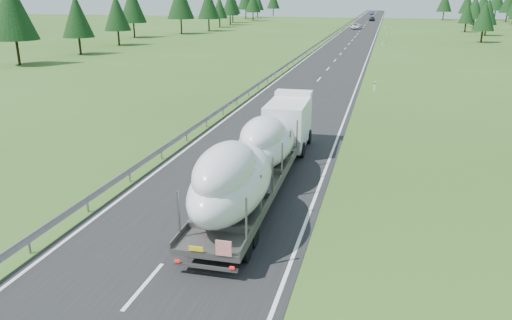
% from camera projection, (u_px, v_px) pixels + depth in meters
% --- Properties ---
extents(ground, '(400.00, 400.00, 0.00)m').
position_uv_depth(ground, '(224.00, 191.00, 25.37)').
color(ground, '#2F511B').
rests_on(ground, ground).
extents(road_surface, '(10.00, 400.00, 0.02)m').
position_uv_depth(road_surface, '(355.00, 37.00, 117.22)').
color(road_surface, black).
rests_on(road_surface, ground).
extents(guardrail, '(0.10, 400.00, 0.76)m').
position_uv_depth(guardrail, '(333.00, 34.00, 118.23)').
color(guardrail, slate).
rests_on(guardrail, ground).
extents(marker_posts, '(0.13, 350.08, 1.00)m').
position_uv_depth(marker_posts, '(386.00, 22.00, 166.03)').
color(marker_posts, silver).
rests_on(marker_posts, ground).
extents(highway_sign, '(0.08, 0.90, 2.60)m').
position_uv_depth(highway_sign, '(387.00, 36.00, 96.57)').
color(highway_sign, slate).
rests_on(highway_sign, ground).
extents(tree_line_left, '(15.51, 243.07, 12.61)m').
position_uv_depth(tree_line_left, '(159.00, 5.00, 115.75)').
color(tree_line_left, black).
rests_on(tree_line_left, ground).
extents(boat_truck, '(2.99, 18.52, 4.11)m').
position_uv_depth(boat_truck, '(258.00, 152.00, 24.41)').
color(boat_truck, white).
rests_on(boat_truck, ground).
extents(distant_van, '(3.07, 5.72, 1.53)m').
position_uv_depth(distant_van, '(356.00, 26.00, 141.55)').
color(distant_van, silver).
rests_on(distant_van, ground).
extents(distant_car_dark, '(2.19, 4.75, 1.57)m').
position_uv_depth(distant_car_dark, '(372.00, 19.00, 184.24)').
color(distant_car_dark, black).
rests_on(distant_car_dark, ground).
extents(distant_car_blue, '(1.65, 4.48, 1.47)m').
position_uv_depth(distant_car_blue, '(372.00, 13.00, 239.43)').
color(distant_car_blue, '#1B254E').
rests_on(distant_car_blue, ground).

